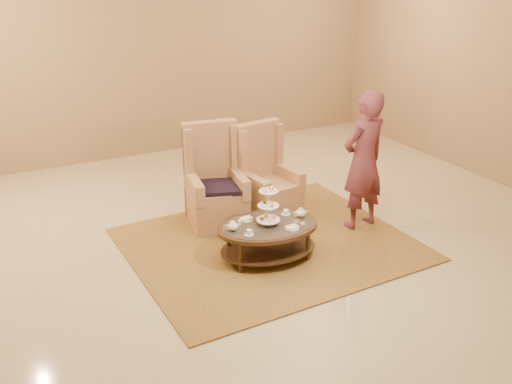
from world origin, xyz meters
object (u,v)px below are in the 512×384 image
person (364,161)px  armchair_right (265,185)px  tea_table (268,231)px  armchair_left (215,190)px

person → armchair_right: bearing=-52.6°
tea_table → armchair_left: size_ratio=0.97×
tea_table → armchair_left: (-0.13, 1.15, 0.08)m
armchair_left → person: bearing=-23.0°
person → armchair_left: bearing=-40.4°
armchair_left → armchair_right: bearing=-0.2°
armchair_right → armchair_left: bearing=162.6°
armchair_right → tea_table: bearing=-124.9°
tea_table → person: (1.39, 0.20, 0.51)m
tea_table → armchair_right: (0.52, 1.04, 0.06)m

